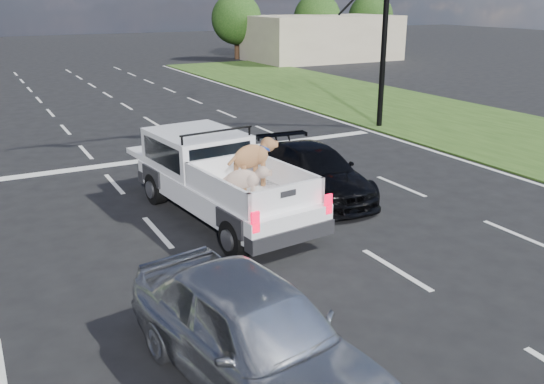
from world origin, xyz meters
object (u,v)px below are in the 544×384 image
at_px(pickup_truck, 219,176).
at_px(silver_sedan, 254,333).
at_px(traffic_signal, 334,5).
at_px(black_coupe, 314,172).

relative_size(pickup_truck, silver_sedan, 1.27).
xyz_separation_m(pickup_truck, silver_sedan, (-2.11, -6.11, -0.21)).
bearing_deg(traffic_signal, silver_sedan, -127.40).
distance_m(traffic_signal, pickup_truck, 10.26).
height_order(silver_sedan, black_coupe, silver_sedan).
height_order(pickup_truck, silver_sedan, pickup_truck).
height_order(traffic_signal, pickup_truck, traffic_signal).
bearing_deg(silver_sedan, traffic_signal, 43.63).
bearing_deg(pickup_truck, silver_sedan, -115.25).
height_order(pickup_truck, black_coupe, pickup_truck).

